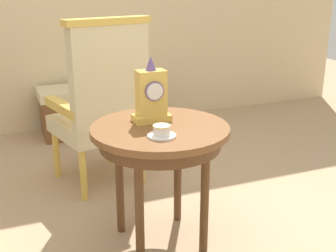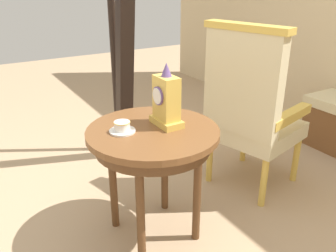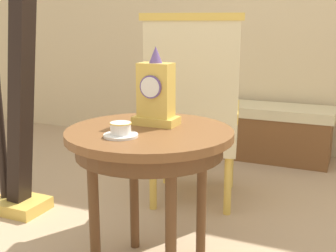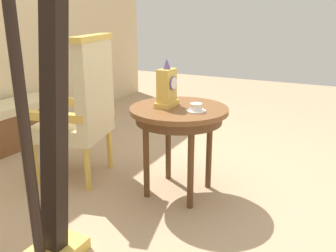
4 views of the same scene
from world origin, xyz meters
The scene contains 6 objects.
ground_plane centered at (0.00, 0.00, 0.00)m, with size 10.00×10.00×0.00m, color tan.
side_table centered at (0.05, 0.04, 0.58)m, with size 0.70×0.70×0.66m.
teacup_left centered at (0.00, -0.11, 0.68)m, with size 0.13×0.13×0.06m.
mantel_clock centered at (0.04, 0.12, 0.79)m, with size 0.19×0.11×0.34m.
armchair centered at (-0.05, 0.82, 0.59)m, with size 0.65×0.65×1.14m.
harp centered at (-0.92, 0.31, 0.76)m, with size 0.40×0.24×1.86m.
Camera 2 is at (1.55, -0.78, 1.40)m, focal length 38.24 mm.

